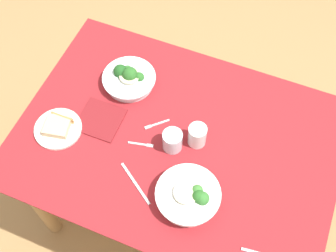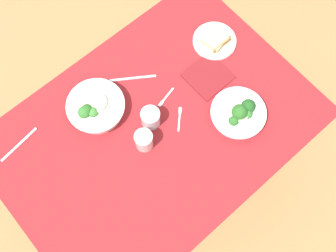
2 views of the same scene
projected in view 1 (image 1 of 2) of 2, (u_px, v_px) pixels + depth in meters
ground_plane at (175, 204)px, 2.38m from camera, size 6.00×6.00×0.00m
dining_table at (177, 153)px, 1.85m from camera, size 1.29×0.92×0.72m
broccoli_bowl_far at (189, 196)px, 1.59m from camera, size 0.24×0.24×0.09m
broccoli_bowl_near at (129, 78)px, 1.87m from camera, size 0.23×0.23×0.09m
bread_side_plate at (58, 128)px, 1.77m from camera, size 0.19×0.19×0.04m
water_glass_center at (197, 135)px, 1.71m from camera, size 0.07×0.07×0.10m
water_glass_side at (172, 141)px, 1.70m from camera, size 0.08×0.08×0.09m
fork_by_far_bowl at (142, 144)px, 1.74m from camera, size 0.10×0.03×0.00m
fork_by_near_bowl at (156, 124)px, 1.79m from camera, size 0.08×0.08×0.00m
table_knife_left at (135, 183)px, 1.65m from camera, size 0.17×0.12×0.00m
napkin_folded_upper at (100, 119)px, 1.80m from camera, size 0.18×0.17×0.01m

